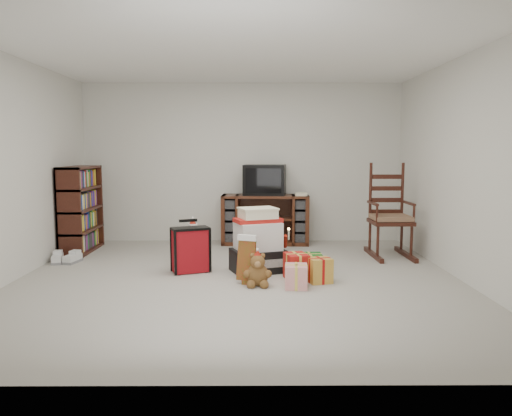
{
  "coord_description": "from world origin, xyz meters",
  "views": [
    {
      "loc": [
        0.17,
        -5.44,
        1.45
      ],
      "look_at": [
        0.2,
        0.6,
        0.75
      ],
      "focal_mm": 35.0,
      "sensor_mm": 36.0,
      "label": 1
    }
  ],
  "objects": [
    {
      "name": "bookshelf",
      "position": [
        -2.3,
        1.67,
        0.59
      ],
      "size": [
        0.33,
        1.0,
        1.22
      ],
      "color": "#3D1810",
      "rests_on": "floor"
    },
    {
      "name": "red_suitcase",
      "position": [
        -0.58,
        0.39,
        0.27
      ],
      "size": [
        0.47,
        0.35,
        0.63
      ],
      "rotation": [
        0.0,
        0.0,
        0.37
      ],
      "color": "maroon",
      "rests_on": "floor"
    },
    {
      "name": "rocking_chair",
      "position": [
        2.04,
        1.33,
        0.45
      ],
      "size": [
        0.55,
        0.89,
        1.33
      ],
      "rotation": [
        0.0,
        0.0,
        0.02
      ],
      "color": "#3D1810",
      "rests_on": "floor"
    },
    {
      "name": "santa_figurine",
      "position": [
        0.45,
        0.65,
        0.24
      ],
      "size": [
        0.31,
        0.29,
        0.64
      ],
      "color": "maroon",
      "rests_on": "floor"
    },
    {
      "name": "gift_cluster",
      "position": [
        0.75,
        0.0,
        0.12
      ],
      "size": [
        0.54,
        0.82,
        0.25
      ],
      "color": "#B41A14",
      "rests_on": "floor"
    },
    {
      "name": "stocking",
      "position": [
        0.1,
        -0.1,
        0.27
      ],
      "size": [
        0.27,
        0.19,
        0.54
      ],
      "primitive_type": null,
      "rotation": [
        0.0,
        0.0,
        -0.36
      ],
      "color": "#0B6A11",
      "rests_on": "floor"
    },
    {
      "name": "teddy_bear",
      "position": [
        0.22,
        -0.21,
        0.16
      ],
      "size": [
        0.24,
        0.21,
        0.35
      ],
      "color": "brown",
      "rests_on": "floor"
    },
    {
      "name": "mrs_claus_figurine",
      "position": [
        -0.62,
        1.02,
        0.22
      ],
      "size": [
        0.28,
        0.26,
        0.57
      ],
      "color": "maroon",
      "rests_on": "floor"
    },
    {
      "name": "crt_television",
      "position": [
        0.35,
        2.25,
        1.0
      ],
      "size": [
        0.68,
        0.53,
        0.47
      ],
      "rotation": [
        0.0,
        0.0,
        -0.12
      ],
      "color": "black",
      "rests_on": "tv_stand"
    },
    {
      "name": "room",
      "position": [
        0.0,
        0.0,
        1.25
      ],
      "size": [
        5.01,
        5.01,
        2.51
      ],
      "color": "#B7B1A8",
      "rests_on": "ground"
    },
    {
      "name": "tv_stand",
      "position": [
        0.36,
        2.23,
        0.38
      ],
      "size": [
        1.35,
        0.53,
        0.76
      ],
      "rotation": [
        0.0,
        0.0,
        -0.04
      ],
      "color": "#4A2315",
      "rests_on": "floor"
    },
    {
      "name": "gift_pile",
      "position": [
        0.23,
        0.43,
        0.33
      ],
      "size": [
        0.71,
        0.61,
        0.75
      ],
      "rotation": [
        0.0,
        0.0,
        0.35
      ],
      "color": "black",
      "rests_on": "floor"
    },
    {
      "name": "sneaker_pair",
      "position": [
        -2.27,
        0.91,
        0.05
      ],
      "size": [
        0.38,
        0.32,
        0.11
      ],
      "rotation": [
        0.0,
        0.0,
        0.06
      ],
      "color": "silver",
      "rests_on": "floor"
    }
  ]
}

